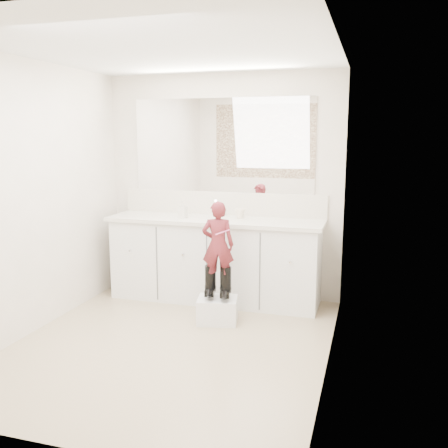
% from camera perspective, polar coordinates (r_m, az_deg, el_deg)
% --- Properties ---
extents(floor, '(3.00, 3.00, 0.00)m').
position_cam_1_polar(floor, '(4.38, -6.02, -13.49)').
color(floor, '#978A63').
rests_on(floor, ground).
extents(ceiling, '(3.00, 3.00, 0.00)m').
position_cam_1_polar(ceiling, '(4.07, -6.68, 19.25)').
color(ceiling, white).
rests_on(ceiling, wall_back).
extents(wall_back, '(2.60, 0.00, 2.60)m').
position_cam_1_polar(wall_back, '(5.45, -0.18, 4.33)').
color(wall_back, beige).
rests_on(wall_back, floor).
extents(wall_front, '(2.60, 0.00, 2.60)m').
position_cam_1_polar(wall_front, '(2.75, -18.57, -1.93)').
color(wall_front, beige).
rests_on(wall_front, floor).
extents(wall_left, '(0.00, 3.00, 3.00)m').
position_cam_1_polar(wall_left, '(4.71, -21.08, 2.74)').
color(wall_left, beige).
rests_on(wall_left, floor).
extents(wall_right, '(0.00, 3.00, 3.00)m').
position_cam_1_polar(wall_right, '(3.74, 12.32, 1.44)').
color(wall_right, beige).
rests_on(wall_right, floor).
extents(vanity_cabinet, '(2.20, 0.55, 0.85)m').
position_cam_1_polar(vanity_cabinet, '(5.33, -1.03, -4.27)').
color(vanity_cabinet, silver).
rests_on(vanity_cabinet, floor).
extents(countertop, '(2.28, 0.58, 0.04)m').
position_cam_1_polar(countertop, '(5.22, -1.10, 0.42)').
color(countertop, beige).
rests_on(countertop, vanity_cabinet).
extents(backsplash, '(2.28, 0.03, 0.25)m').
position_cam_1_polar(backsplash, '(5.46, -0.22, 2.39)').
color(backsplash, beige).
rests_on(backsplash, countertop).
extents(mirror, '(2.00, 0.02, 1.00)m').
position_cam_1_polar(mirror, '(5.42, -0.22, 8.96)').
color(mirror, white).
rests_on(mirror, wall_back).
extents(dot_panel, '(2.00, 0.01, 1.20)m').
position_cam_1_polar(dot_panel, '(2.71, -18.98, 7.47)').
color(dot_panel, '#472819').
rests_on(dot_panel, wall_front).
extents(faucet, '(0.08, 0.08, 0.10)m').
position_cam_1_polar(faucet, '(5.37, -0.56, 1.44)').
color(faucet, silver).
rests_on(faucet, countertop).
extents(cup, '(0.13, 0.13, 0.10)m').
position_cam_1_polar(cup, '(5.23, 1.85, 1.19)').
color(cup, beige).
rests_on(cup, countertop).
extents(soap_bottle, '(0.09, 0.09, 0.18)m').
position_cam_1_polar(soap_bottle, '(5.26, -4.74, 1.66)').
color(soap_bottle, beige).
rests_on(soap_bottle, countertop).
extents(step_stool, '(0.42, 0.37, 0.23)m').
position_cam_1_polar(step_stool, '(4.79, -0.76, -9.80)').
color(step_stool, silver).
rests_on(step_stool, floor).
extents(boot_left, '(0.15, 0.22, 0.31)m').
position_cam_1_polar(boot_left, '(4.75, -1.56, -6.57)').
color(boot_left, black).
rests_on(boot_left, step_stool).
extents(boot_right, '(0.15, 0.22, 0.31)m').
position_cam_1_polar(boot_right, '(4.70, 0.19, -6.72)').
color(boot_right, black).
rests_on(boot_right, step_stool).
extents(toddler, '(0.33, 0.25, 0.82)m').
position_cam_1_polar(toddler, '(4.63, -0.70, -2.41)').
color(toddler, maroon).
rests_on(toddler, step_stool).
extents(toothbrush, '(0.14, 0.04, 0.06)m').
position_cam_1_polar(toothbrush, '(4.51, -0.16, -0.94)').
color(toothbrush, '#DE568B').
rests_on(toothbrush, toddler).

